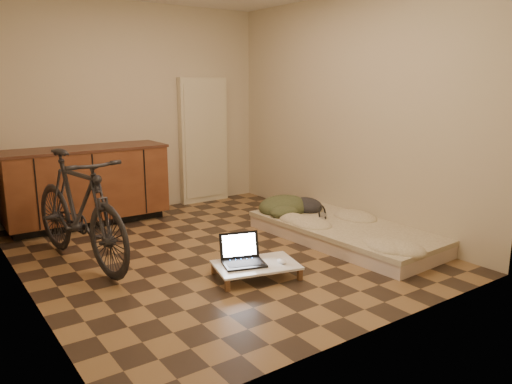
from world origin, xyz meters
TOP-DOWN VIEW (x-y plane):
  - room_shell at (0.00, 0.00)m, footprint 3.50×4.00m
  - cabinets at (-0.75, 1.70)m, footprint 1.84×0.62m
  - appliance_panel at (0.95, 1.94)m, footprint 0.70×0.10m
  - bicycle at (-1.20, 0.42)m, footprint 0.80×1.84m
  - futon at (1.30, -0.49)m, footprint 1.11×2.14m
  - clothing_pile at (1.16, 0.29)m, footprint 0.68×0.57m
  - headphones at (1.18, -0.24)m, footprint 0.30×0.29m
  - lap_desk at (-0.07, -0.77)m, footprint 0.80×0.62m
  - laptop at (-0.15, -0.68)m, footprint 0.43×0.40m
  - mouse at (0.12, -0.88)m, footprint 0.07×0.11m

SIDE VIEW (x-z plane):
  - futon at x=1.30m, z-range 0.00..0.18m
  - lap_desk at x=-0.07m, z-range 0.04..0.16m
  - mouse at x=0.12m, z-range 0.12..0.15m
  - laptop at x=-0.15m, z-range 0.05..0.29m
  - headphones at x=1.18m, z-range 0.18..0.33m
  - clothing_pile at x=1.16m, z-range 0.18..0.44m
  - cabinets at x=-0.75m, z-range 0.01..0.92m
  - bicycle at x=-1.20m, z-range 0.00..1.15m
  - appliance_panel at x=0.95m, z-range 0.00..1.70m
  - room_shell at x=0.00m, z-range 0.00..2.60m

